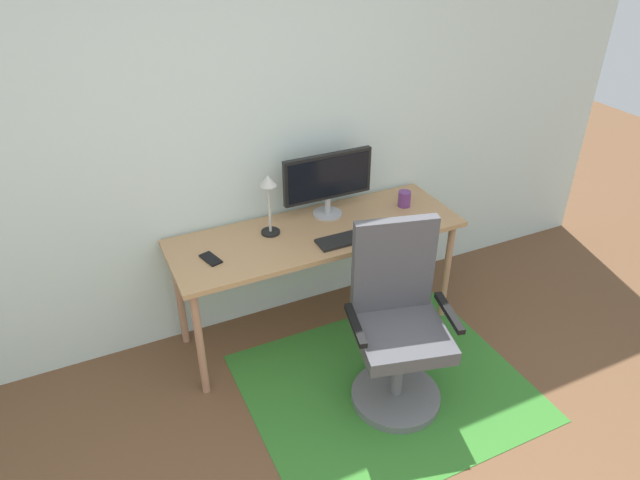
# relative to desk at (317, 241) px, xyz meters

# --- Properties ---
(wall_back) EXTENTS (6.00, 0.10, 2.60)m
(wall_back) POSITION_rel_desk_xyz_m (-0.54, 0.36, 0.64)
(wall_back) COLOR silver
(wall_back) RESTS_ON ground
(area_rug) EXTENTS (1.55, 1.29, 0.01)m
(area_rug) POSITION_rel_desk_xyz_m (0.13, -0.65, -0.66)
(area_rug) COLOR #327629
(area_rug) RESTS_ON ground
(desk) EXTENTS (1.74, 0.59, 0.73)m
(desk) POSITION_rel_desk_xyz_m (0.00, 0.00, 0.00)
(desk) COLOR tan
(desk) RESTS_ON ground
(monitor) EXTENTS (0.57, 0.18, 0.40)m
(monitor) POSITION_rel_desk_xyz_m (0.14, 0.15, 0.31)
(monitor) COLOR #B2B2B7
(monitor) RESTS_ON desk
(keyboard) EXTENTS (0.43, 0.13, 0.02)m
(keyboard) POSITION_rel_desk_xyz_m (0.15, -0.17, 0.08)
(keyboard) COLOR black
(keyboard) RESTS_ON desk
(computer_mouse) EXTENTS (0.06, 0.10, 0.03)m
(computer_mouse) POSITION_rel_desk_xyz_m (0.50, -0.20, 0.09)
(computer_mouse) COLOR white
(computer_mouse) RESTS_ON desk
(coffee_cup) EXTENTS (0.08, 0.08, 0.10)m
(coffee_cup) POSITION_rel_desk_xyz_m (0.63, 0.05, 0.12)
(coffee_cup) COLOR #6B357A
(coffee_cup) RESTS_ON desk
(cell_phone) EXTENTS (0.10, 0.15, 0.01)m
(cell_phone) POSITION_rel_desk_xyz_m (-0.65, -0.03, 0.08)
(cell_phone) COLOR black
(cell_phone) RESTS_ON desk
(desk_lamp) EXTENTS (0.11, 0.11, 0.37)m
(desk_lamp) POSITION_rel_desk_xyz_m (-0.26, 0.09, 0.33)
(desk_lamp) COLOR black
(desk_lamp) RESTS_ON desk
(office_chair) EXTENTS (0.60, 0.56, 1.05)m
(office_chair) POSITION_rel_desk_xyz_m (0.15, -0.69, -0.22)
(office_chair) COLOR slate
(office_chair) RESTS_ON ground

